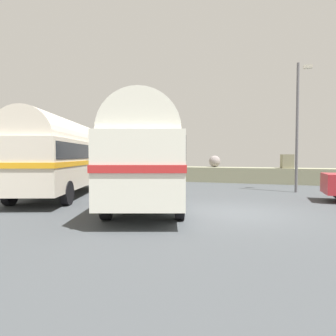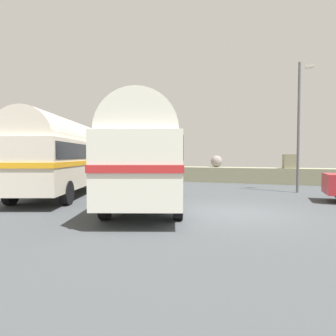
# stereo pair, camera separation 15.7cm
# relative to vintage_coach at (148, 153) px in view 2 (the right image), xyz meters

# --- Properties ---
(ground) EXTENTS (32.00, 26.00, 0.02)m
(ground) POSITION_rel_vintage_coach_xyz_m (3.46, -0.46, -2.04)
(ground) COLOR #3F4347
(breakwater) EXTENTS (31.36, 2.07, 2.13)m
(breakwater) POSITION_rel_vintage_coach_xyz_m (3.46, 11.33, -1.44)
(breakwater) COLOR gray
(breakwater) RESTS_ON ground
(vintage_coach) EXTENTS (5.09, 8.89, 3.70)m
(vintage_coach) POSITION_rel_vintage_coach_xyz_m (0.00, 0.00, 0.00)
(vintage_coach) COLOR black
(vintage_coach) RESTS_ON ground
(second_coach) EXTENTS (5.26, 8.88, 3.70)m
(second_coach) POSITION_rel_vintage_coach_xyz_m (-4.95, 0.98, 0.00)
(second_coach) COLOR black
(second_coach) RESTS_ON ground
(lamp_post) EXTENTS (0.80, 0.73, 6.78)m
(lamp_post) POSITION_rel_vintage_coach_xyz_m (5.85, 6.36, 1.75)
(lamp_post) COLOR #5B5B60
(lamp_post) RESTS_ON ground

